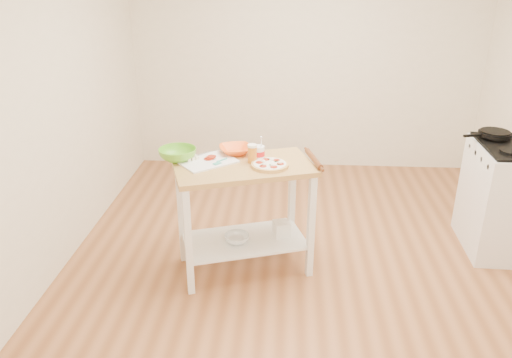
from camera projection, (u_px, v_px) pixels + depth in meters
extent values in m
cube|color=#A1643B|center=(308.00, 265.00, 4.13)|extent=(4.00, 4.50, 0.02)
cube|color=#EDE3C8|center=(307.00, 53.00, 5.66)|extent=(4.00, 0.02, 2.70)
cube|color=#EDE3C8|center=(348.00, 297.00, 1.52)|extent=(4.00, 0.02, 2.70)
cube|color=#EDE3C8|center=(44.00, 100.00, 3.71)|extent=(0.02, 4.50, 2.70)
cube|color=#B28849|center=(244.00, 167.00, 3.74)|extent=(1.15, 0.85, 0.04)
cube|color=white|center=(244.00, 240.00, 3.99)|extent=(1.06, 0.77, 0.02)
cube|color=white|center=(188.00, 243.00, 3.60)|extent=(0.06, 0.06, 0.86)
cube|color=white|center=(181.00, 214.00, 4.02)|extent=(0.06, 0.06, 0.86)
cube|color=white|center=(311.00, 227.00, 3.81)|extent=(0.06, 0.06, 0.86)
cube|color=white|center=(292.00, 201.00, 4.23)|extent=(0.06, 0.06, 0.86)
cube|color=white|center=(509.00, 200.00, 4.19)|extent=(0.65, 0.75, 0.92)
cylinder|color=black|center=(495.00, 134.00, 4.17)|extent=(0.27, 0.27, 0.03)
cube|color=black|center=(473.00, 135.00, 4.13)|extent=(0.16, 0.07, 0.02)
cylinder|color=#DBAC5D|center=(270.00, 166.00, 3.69)|extent=(0.28, 0.28, 0.02)
cylinder|color=#DBAC5D|center=(270.00, 164.00, 3.69)|extent=(0.28, 0.28, 0.01)
cylinder|color=white|center=(270.00, 164.00, 3.69)|extent=(0.25, 0.25, 0.01)
cylinder|color=#9C220E|center=(276.00, 160.00, 3.74)|extent=(0.05, 0.05, 0.01)
cylinder|color=#9C220E|center=(266.00, 160.00, 3.76)|extent=(0.05, 0.05, 0.01)
cylinder|color=#9C220E|center=(259.00, 162.00, 3.70)|extent=(0.05, 0.05, 0.01)
cylinder|color=#9C220E|center=(263.00, 166.00, 3.63)|extent=(0.05, 0.05, 0.01)
cylinder|color=#9C220E|center=(274.00, 167.00, 3.62)|extent=(0.05, 0.05, 0.01)
cylinder|color=#9C220E|center=(280.00, 164.00, 3.67)|extent=(0.05, 0.05, 0.01)
sphere|color=white|center=(272.00, 160.00, 3.75)|extent=(0.03, 0.03, 0.03)
sphere|color=white|center=(263.00, 162.00, 3.72)|extent=(0.03, 0.03, 0.03)
sphere|color=white|center=(264.00, 165.00, 3.66)|extent=(0.03, 0.03, 0.03)
sphere|color=white|center=(273.00, 166.00, 3.64)|extent=(0.03, 0.03, 0.03)
sphere|color=white|center=(280.00, 163.00, 3.69)|extent=(0.03, 0.03, 0.03)
plane|color=#135314|center=(276.00, 161.00, 3.71)|extent=(0.03, 0.03, 0.00)
plane|color=#135314|center=(269.00, 159.00, 3.76)|extent=(0.03, 0.03, 0.00)
plane|color=#135314|center=(263.00, 162.00, 3.71)|extent=(0.03, 0.03, 0.00)
plane|color=#135314|center=(262.00, 165.00, 3.65)|extent=(0.03, 0.03, 0.00)
plane|color=#135314|center=(270.00, 165.00, 3.65)|extent=(0.03, 0.03, 0.00)
plane|color=#135314|center=(278.00, 164.00, 3.66)|extent=(0.03, 0.03, 0.00)
plane|color=#135314|center=(276.00, 161.00, 3.72)|extent=(0.03, 0.03, 0.00)
cube|color=white|center=(207.00, 161.00, 3.78)|extent=(0.50, 0.48, 0.01)
cube|color=#F4EACC|center=(189.00, 160.00, 3.76)|extent=(0.03, 0.03, 0.02)
cube|color=#F4EACC|center=(193.00, 159.00, 3.78)|extent=(0.03, 0.03, 0.02)
cube|color=#F4EACC|center=(197.00, 158.00, 3.80)|extent=(0.03, 0.03, 0.02)
cube|color=#F4EACC|center=(187.00, 158.00, 3.79)|extent=(0.03, 0.03, 0.02)
cube|color=#F4EACC|center=(191.00, 157.00, 3.81)|extent=(0.03, 0.03, 0.02)
cube|color=#F4EACC|center=(195.00, 156.00, 3.83)|extent=(0.03, 0.03, 0.02)
cylinder|color=#9C220E|center=(208.00, 159.00, 3.80)|extent=(0.07, 0.07, 0.01)
cylinder|color=#9C220E|center=(210.00, 158.00, 3.81)|extent=(0.07, 0.07, 0.01)
cylinder|color=#9C220E|center=(212.00, 157.00, 3.81)|extent=(0.07, 0.07, 0.01)
cube|color=teal|center=(217.00, 164.00, 3.72)|extent=(0.07, 0.07, 0.01)
cylinder|color=teal|center=(222.00, 160.00, 3.78)|extent=(0.07, 0.08, 0.01)
cube|color=silver|center=(202.00, 154.00, 3.90)|extent=(0.14, 0.15, 0.00)
cube|color=black|center=(189.00, 158.00, 3.81)|extent=(0.08, 0.09, 0.01)
imported|color=orange|center=(235.00, 150.00, 3.94)|extent=(0.31, 0.31, 0.06)
imported|color=#5FAE26|center=(178.00, 154.00, 3.81)|extent=(0.39, 0.39, 0.09)
cylinder|color=orange|center=(252.00, 155.00, 3.75)|extent=(0.07, 0.07, 0.13)
cylinder|color=white|center=(252.00, 146.00, 3.72)|extent=(0.07, 0.07, 0.02)
cylinder|color=white|center=(259.00, 153.00, 3.80)|extent=(0.09, 0.09, 0.11)
cylinder|color=red|center=(259.00, 153.00, 3.80)|extent=(0.09, 0.09, 0.04)
cylinder|color=silver|center=(261.00, 142.00, 3.77)|extent=(0.01, 0.06, 0.11)
cylinder|color=brown|center=(314.00, 159.00, 3.78)|extent=(0.13, 0.37, 0.04)
imported|color=silver|center=(237.00, 238.00, 3.93)|extent=(0.24, 0.24, 0.06)
cube|color=white|center=(281.00, 228.00, 4.02)|extent=(0.15, 0.15, 0.12)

